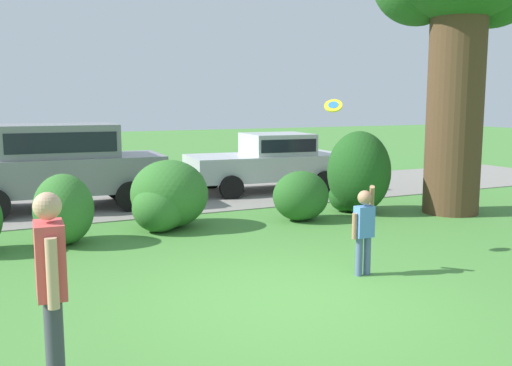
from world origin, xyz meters
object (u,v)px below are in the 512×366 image
Objects in this scene: child_thrower at (364,225)px; frisbee at (333,106)px; parked_sedan at (270,160)px; parked_suv at (60,162)px; adult_onlooker at (51,286)px.

frisbee is (0.15, 1.07, 1.65)m from child_thrower.
parked_suv is (-5.45, -0.36, 0.23)m from parked_sedan.
adult_onlooker reaches higher than child_thrower.
frisbee is (-2.12, -6.35, 1.52)m from parked_sedan.
parked_sedan is 11.34m from adult_onlooker.
parked_sedan is at bearing 3.73° from parked_suv.
frisbee reaches higher than parked_suv.
child_thrower is (-2.28, -7.42, -0.13)m from parked_sedan.
adult_onlooker is (-4.32, -1.79, 0.27)m from child_thrower.
parked_sedan is at bearing 54.38° from adult_onlooker.
parked_suv is at bearing 114.16° from child_thrower.
parked_suv is 8.94m from adult_onlooker.
parked_suv is 3.72× the size of child_thrower.
frisbee is at bearing -60.99° from parked_suv.
frisbee is 0.19× the size of adult_onlooker.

